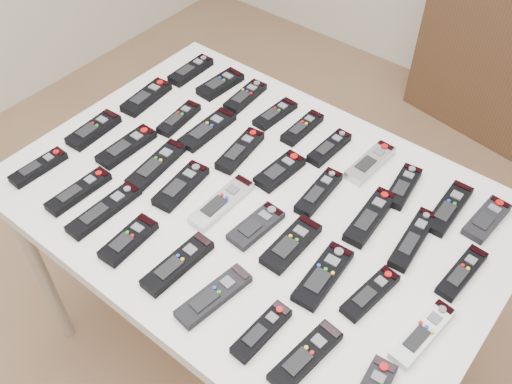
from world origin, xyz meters
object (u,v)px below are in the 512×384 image
Objects in this scene: remote_26 at (323,275)px; remote_29 at (39,167)px; remote_13 at (240,150)px; remote_32 at (129,240)px; remote_11 at (179,119)px; remote_35 at (262,331)px; remote_19 at (94,130)px; remote_12 at (207,129)px; remote_15 at (319,192)px; remote_30 at (79,191)px; remote_1 at (220,84)px; remote_28 at (423,333)px; remote_20 at (127,146)px; remote_17 at (413,239)px; remote_24 at (256,226)px; remote_36 at (306,356)px; remote_8 at (449,208)px; remote_2 at (245,96)px; remote_18 at (462,273)px; remote_6 at (370,163)px; remote_0 at (191,70)px; remote_27 at (370,294)px; remote_22 at (181,186)px; remote_4 at (302,128)px; remote_21 at (157,165)px; remote_16 at (370,217)px; remote_23 at (222,202)px; table at (256,212)px; remote_31 at (104,210)px; remote_14 at (280,171)px; remote_33 at (178,264)px; remote_5 at (329,148)px; remote_10 at (146,97)px; remote_9 at (487,219)px; remote_3 at (275,114)px; remote_7 at (403,186)px.

remote_26 and remote_29 have the same top height.
remote_32 is at bearing -97.82° from remote_13.
remote_11 is 0.74m from remote_35.
remote_12 is at bearing 36.45° from remote_19.
remote_30 is at bearing -145.47° from remote_15.
remote_28 is at bearing -19.74° from remote_1.
remote_26 is (0.79, -0.01, -0.00)m from remote_19.
remote_17 is at bearing 14.92° from remote_20.
remote_26 is (0.21, -0.02, 0.00)m from remote_24.
remote_36 is (0.88, -0.19, -0.00)m from remote_19.
remote_28 is at bearing 13.22° from remote_30.
remote_8 is 0.87m from remote_20.
remote_2 is 0.63m from remote_29.
remote_18 is 0.93m from remote_20.
remote_6 is 0.96× the size of remote_30.
remote_1 is 0.78× the size of remote_17.
remote_27 is (0.89, -0.37, -0.00)m from remote_0.
remote_29 is (-0.15, -0.38, 0.00)m from remote_11.
remote_2 is at bearing 61.84° from remote_11.
remote_0 is 0.91× the size of remote_20.
remote_22 reaches higher than remote_17.
remote_4 is 0.78× the size of remote_17.
remote_21 is at bearing 168.50° from remote_36.
remote_16 is at bearing 13.63° from remote_21.
remote_23 is (0.22, -0.19, 0.00)m from remote_12.
table is 0.30m from remote_4.
remote_24 is (0.59, 0.01, -0.00)m from remote_19.
remote_11 is 0.39m from remote_31.
remote_16 is 1.13× the size of remote_22.
remote_14 is 0.20m from remote_24.
remote_21 is 0.67m from remote_36.
remote_32 and remote_33 have the same top height.
remote_12 is at bearing -151.97° from remote_5.
remote_10 is at bearing -162.43° from remote_6.
remote_4 reaches higher than remote_23.
remote_19 reaches higher than remote_27.
remote_9 is at bearing 3.14° from remote_1.
remote_32 is at bearing -156.06° from remote_28.
remote_31 is at bearing -96.45° from remote_3.
remote_27 is 0.26m from remote_35.
remote_28 is at bearing -43.89° from remote_6.
remote_35 is at bearing -31.21° from remote_22.
remote_16 is at bearing 31.31° from remote_23.
table is at bearing -43.47° from remote_13.
remote_3 is 0.99× the size of remote_7.
remote_26 reaches higher than remote_24.
remote_35 is at bearing -51.63° from remote_2.
remote_12 is at bearing -162.41° from remote_9.
remote_28 and remote_31 have the same top height.
remote_32 is (0.22, -0.40, 0.00)m from remote_11.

